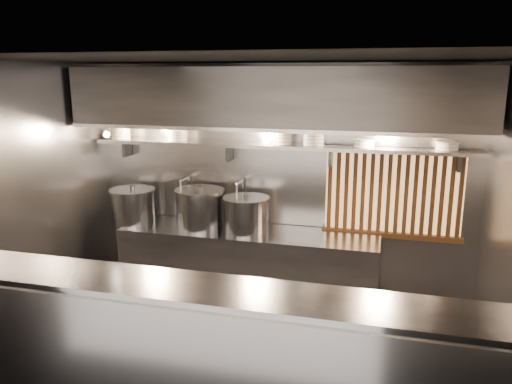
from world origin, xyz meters
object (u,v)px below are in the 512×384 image
at_px(pendant_bulb, 266,140).
at_px(stock_pot_left, 133,206).
at_px(stock_pot_mid, 200,208).
at_px(stock_pot_right, 246,215).
at_px(heat_lamp, 105,129).

relative_size(pendant_bulb, stock_pot_left, 0.26).
relative_size(stock_pot_left, stock_pot_mid, 0.94).
bearing_deg(stock_pot_mid, stock_pot_right, -2.82).
height_order(stock_pot_left, stock_pot_right, stock_pot_left).
height_order(heat_lamp, stock_pot_mid, heat_lamp).
height_order(heat_lamp, stock_pot_right, heat_lamp).
bearing_deg(stock_pot_left, pendant_bulb, 2.97).
bearing_deg(stock_pot_left, heat_lamp, -119.26).
bearing_deg(heat_lamp, stock_pot_left, 60.74).
height_order(heat_lamp, stock_pot_left, heat_lamp).
distance_m(stock_pot_left, stock_pot_mid, 0.87).
bearing_deg(stock_pot_left, stock_pot_right, -0.56).
bearing_deg(pendant_bulb, stock_pot_mid, -174.80).
bearing_deg(stock_pot_right, pendant_bulb, 25.19).
xyz_separation_m(stock_pot_mid, stock_pot_right, (0.57, -0.03, -0.03)).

